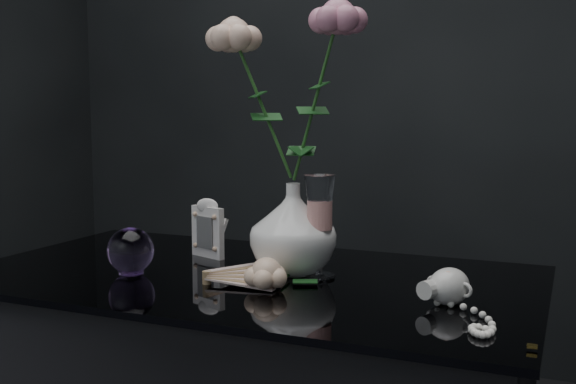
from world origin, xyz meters
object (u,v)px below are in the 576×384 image
at_px(wine_glass, 320,227).
at_px(paperweight, 131,251).
at_px(loose_rose, 266,274).
at_px(pearl_jar, 449,285).
at_px(vase, 293,228).
at_px(picture_frame, 208,228).

bearing_deg(wine_glass, paperweight, -161.38).
distance_m(loose_rose, pearl_jar, 0.30).
xyz_separation_m(wine_glass, paperweight, (-0.33, -0.11, -0.05)).
bearing_deg(paperweight, loose_rose, -1.22).
bearing_deg(paperweight, pearl_jar, 2.94).
bearing_deg(vase, picture_frame, 164.60).
bearing_deg(pearl_jar, picture_frame, -172.66).
distance_m(vase, loose_rose, 0.14).
bearing_deg(loose_rose, paperweight, -174.22).
distance_m(paperweight, loose_rose, 0.28).
bearing_deg(pearl_jar, loose_rose, -149.47).
relative_size(picture_frame, paperweight, 1.42).
relative_size(paperweight, pearl_jar, 0.41).
height_order(wine_glass, picture_frame, wine_glass).
bearing_deg(wine_glass, loose_rose, -113.47).
height_order(paperweight, loose_rose, paperweight).
relative_size(vase, loose_rose, 1.04).
xyz_separation_m(vase, wine_glass, (0.06, -0.01, 0.01)).
distance_m(picture_frame, paperweight, 0.19).
bearing_deg(picture_frame, paperweight, -87.99).
bearing_deg(loose_rose, vase, 99.39).
relative_size(wine_glass, picture_frame, 1.52).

